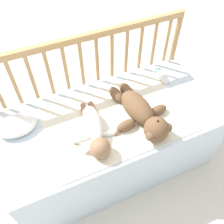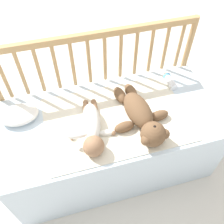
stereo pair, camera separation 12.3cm
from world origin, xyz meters
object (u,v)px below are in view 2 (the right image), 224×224
baby (92,128)px  small_pillow (19,115)px  teddy_bear (141,116)px  baby_bottle (169,80)px

baby → small_pillow: 0.42m
teddy_bear → small_pillow: teddy_bear is taller
teddy_bear → baby: (-0.27, 0.00, -0.01)m
baby → baby_bottle: baby is taller
small_pillow → baby_bottle: small_pillow is taller
teddy_bear → baby_bottle: (0.28, 0.25, -0.03)m
teddy_bear → baby: teddy_bear is taller
teddy_bear → small_pillow: 0.67m
baby_bottle → teddy_bear: bearing=-138.5°
teddy_bear → baby: size_ratio=1.20×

